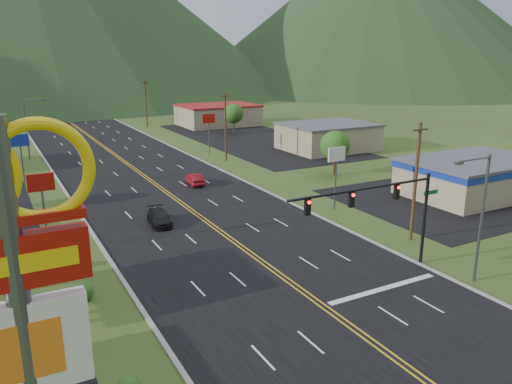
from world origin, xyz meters
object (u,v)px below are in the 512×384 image
pylon_sign (19,302)px  traffic_signal (385,203)px  streetlight_west (28,125)px  car_red_far (195,179)px  car_dark_mid (159,218)px  streetlight_east (480,211)px

pylon_sign → traffic_signal: size_ratio=1.07×
pylon_sign → streetlight_west: 68.33m
car_red_far → car_dark_mid: bearing=61.2°
pylon_sign → streetlight_east: pylon_sign is taller
car_dark_mid → car_red_far: car_red_far is taller
streetlight_east → car_dark_mid: (-15.32, 22.00, -4.54)m
pylon_sign → streetlight_east: size_ratio=1.56×
pylon_sign → streetlight_east: (28.18, 8.00, -4.12)m
traffic_signal → streetlight_west: streetlight_west is taller
traffic_signal → car_red_far: traffic_signal is taller
traffic_signal → streetlight_east: 6.17m
streetlight_east → car_dark_mid: bearing=124.9°
car_dark_mid → streetlight_east: bearing=-48.0°
pylon_sign → car_dark_mid: size_ratio=3.17×
traffic_signal → pylon_sign: bearing=-152.9°
streetlight_west → car_dark_mid: streetlight_west is taller
pylon_sign → streetlight_west: bearing=85.5°
traffic_signal → car_red_far: 30.49m
pylon_sign → traffic_signal: bearing=27.1°
pylon_sign → traffic_signal: (23.48, 12.00, -3.97)m
car_dark_mid → car_red_far: 14.63m
pylon_sign → streetlight_west: pylon_sign is taller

